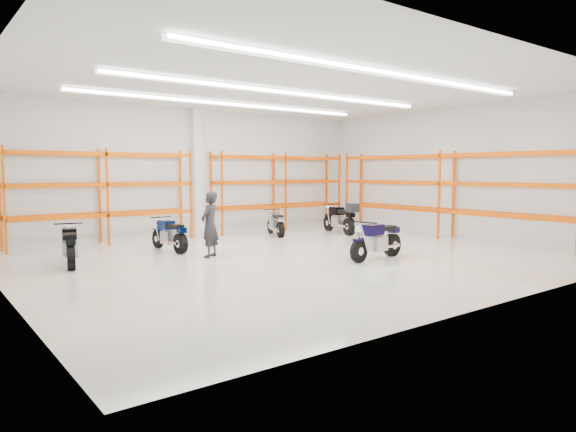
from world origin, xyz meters
TOP-DOWN VIEW (x-y plane):
  - ground at (0.00, 0.00)m, footprint 14.00×14.00m
  - room_shell at (0.00, 0.03)m, footprint 14.02×12.02m
  - motorcycle_main at (1.46, -1.58)m, footprint 2.07×0.69m
  - motorcycle_back_a at (-5.24, 2.23)m, footprint 0.79×2.01m
  - motorcycle_back_b at (-2.35, 2.90)m, footprint 0.65×1.96m
  - motorcycle_back_c at (2.16, 3.99)m, footprint 0.86×1.79m
  - motorcycle_back_d at (4.40, 3.01)m, footprint 0.89×2.24m
  - standing_man at (-1.92, 1.32)m, footprint 0.76×0.70m
  - structural_column at (0.00, 5.82)m, footprint 0.32×0.32m
  - pallet_racking_back_left at (-3.40, 5.48)m, footprint 5.67×0.87m
  - pallet_racking_back_right at (3.40, 5.48)m, footprint 5.67×0.87m
  - pallet_racking_side at (6.48, 0.00)m, footprint 0.87×9.07m

SIDE VIEW (x-z plane):
  - ground at x=0.00m, z-range 0.00..0.00m
  - motorcycle_back_c at x=2.16m, z-range -0.03..0.89m
  - motorcycle_back_b at x=-2.35m, z-range -0.03..0.93m
  - motorcycle_back_a at x=-5.24m, z-range -0.03..0.96m
  - motorcycle_main at x=1.46m, z-range -0.03..0.99m
  - motorcycle_back_d at x=4.40m, z-range -0.02..1.13m
  - standing_man at x=-1.92m, z-range 0.00..1.75m
  - pallet_racking_back_left at x=-3.40m, z-range 0.29..3.29m
  - pallet_racking_back_right at x=3.40m, z-range 0.29..3.29m
  - pallet_racking_side at x=6.48m, z-range 0.31..3.31m
  - structural_column at x=0.00m, z-range 0.00..4.50m
  - room_shell at x=0.00m, z-range 1.03..5.54m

